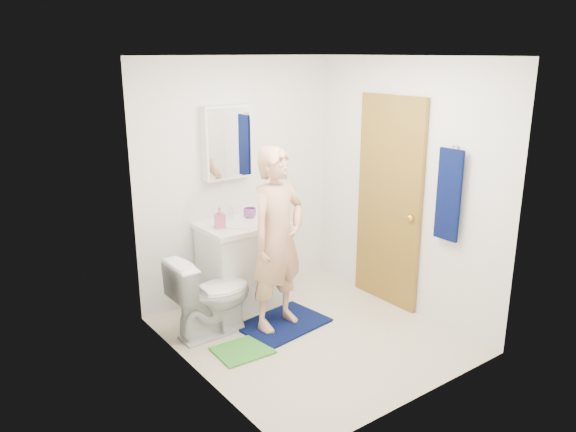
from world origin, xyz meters
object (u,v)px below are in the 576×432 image
at_px(towel, 449,195).
at_px(man, 278,239).
at_px(vanity_cabinet, 242,266).
at_px(toothbrush_cup, 250,213).
at_px(medicine_cabinet, 227,142).
at_px(soap_dispenser, 220,218).
at_px(toilet, 211,295).

relative_size(towel, man, 0.49).
bearing_deg(man, vanity_cabinet, 80.06).
xyz_separation_m(vanity_cabinet, toothbrush_cup, (0.16, 0.09, 0.50)).
xyz_separation_m(vanity_cabinet, medicine_cabinet, (0.00, 0.22, 1.20)).
height_order(medicine_cabinet, soap_dispenser, medicine_cabinet).
xyz_separation_m(towel, toothbrush_cup, (-1.02, 1.57, -0.35)).
distance_m(vanity_cabinet, man, 0.75).
distance_m(towel, toothbrush_cup, 1.91).
relative_size(vanity_cabinet, soap_dispenser, 4.07).
relative_size(soap_dispenser, man, 0.12).
bearing_deg(vanity_cabinet, toilet, -146.36).
relative_size(towel, toilet, 1.07).
xyz_separation_m(soap_dispenser, man, (0.25, -0.58, -0.10)).
bearing_deg(soap_dispenser, toilet, -131.51).
height_order(toilet, toothbrush_cup, toothbrush_cup).
distance_m(vanity_cabinet, towel, 2.08).
bearing_deg(medicine_cabinet, towel, -55.39).
bearing_deg(vanity_cabinet, medicine_cabinet, 90.00).
height_order(towel, toilet, towel).
relative_size(medicine_cabinet, toilet, 0.94).
height_order(vanity_cabinet, toilet, vanity_cabinet).
bearing_deg(toilet, medicine_cabinet, -43.18).
bearing_deg(towel, toothbrush_cup, 123.03).
height_order(soap_dispenser, man, man).
bearing_deg(vanity_cabinet, toothbrush_cup, 29.18).
bearing_deg(medicine_cabinet, man, -89.64).
height_order(toothbrush_cup, man, man).
bearing_deg(towel, man, 143.01).
distance_m(medicine_cabinet, soap_dispenser, 0.74).
height_order(medicine_cabinet, toilet, medicine_cabinet).
xyz_separation_m(vanity_cabinet, towel, (1.18, -1.48, 0.85)).
distance_m(medicine_cabinet, towel, 2.11).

